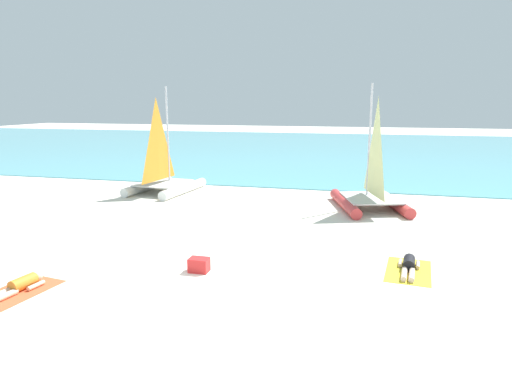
# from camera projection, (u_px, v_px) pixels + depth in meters

# --- Properties ---
(ground_plane) EXTENTS (120.00, 120.00, 0.00)m
(ground_plane) POSITION_uv_depth(u_px,v_px,m) (280.00, 200.00, 20.00)
(ground_plane) COLOR silver
(ocean_water) EXTENTS (120.00, 40.00, 0.05)m
(ocean_water) POSITION_uv_depth(u_px,v_px,m) (327.00, 149.00, 41.40)
(ocean_water) COLOR #5BB2C1
(ocean_water) RESTS_ON ground
(sailboat_red) EXTENTS (3.42, 4.37, 5.00)m
(sailboat_red) POSITION_uv_depth(u_px,v_px,m) (371.00, 191.00, 18.15)
(sailboat_red) COLOR #CC3838
(sailboat_red) RESTS_ON ground
(sailboat_white) EXTENTS (2.86, 4.08, 4.99)m
(sailboat_white) POSITION_uv_depth(u_px,v_px,m) (164.00, 177.00, 21.50)
(sailboat_white) COLOR white
(sailboat_white) RESTS_ON ground
(towel_left) EXTENTS (1.36, 2.04, 0.01)m
(towel_left) POSITION_uv_depth(u_px,v_px,m) (16.00, 292.00, 10.27)
(towel_left) COLOR #EA5933
(towel_left) RESTS_ON ground
(sunbather_left) EXTENTS (0.63, 1.57, 0.30)m
(sunbather_left) POSITION_uv_depth(u_px,v_px,m) (18.00, 286.00, 10.30)
(sunbather_left) COLOR orange
(sunbather_left) RESTS_ON towel_left
(towel_right) EXTENTS (1.30, 2.01, 0.01)m
(towel_right) POSITION_uv_depth(u_px,v_px,m) (408.00, 271.00, 11.57)
(towel_right) COLOR yellow
(towel_right) RESTS_ON ground
(sunbather_right) EXTENTS (0.58, 1.57, 0.30)m
(sunbather_right) POSITION_uv_depth(u_px,v_px,m) (409.00, 265.00, 11.61)
(sunbather_right) COLOR black
(sunbather_right) RESTS_ON towel_right
(cooler_box) EXTENTS (0.50, 0.36, 0.36)m
(cooler_box) POSITION_uv_depth(u_px,v_px,m) (199.00, 265.00, 11.50)
(cooler_box) COLOR red
(cooler_box) RESTS_ON ground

